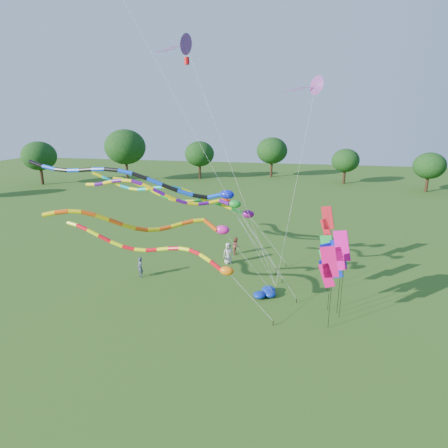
% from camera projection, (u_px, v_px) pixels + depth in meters
% --- Properties ---
extents(ground, '(160.00, 160.00, 0.00)m').
position_uv_depth(ground, '(229.00, 315.00, 23.00)').
color(ground, '#285616').
rests_on(ground, ground).
extents(tree_ring, '(120.23, 119.06, 9.53)m').
position_uv_depth(tree_ring, '(254.00, 254.00, 18.08)').
color(tree_ring, '#382314').
rests_on(tree_ring, ground).
extents(tube_kite_red, '(13.38, 1.56, 5.73)m').
position_uv_depth(tube_kite_red, '(165.00, 252.00, 23.06)').
color(tube_kite_red, black).
rests_on(tube_kite_red, ground).
extents(tube_kite_orange, '(12.25, 5.79, 7.33)m').
position_uv_depth(tube_kite_orange, '(163.00, 224.00, 22.32)').
color(tube_kite_orange, black).
rests_on(tube_kite_orange, ground).
extents(tube_kite_purple, '(13.41, 1.82, 8.61)m').
position_uv_depth(tube_kite_purple, '(178.00, 195.00, 23.20)').
color(tube_kite_purple, black).
rests_on(tube_kite_purple, ground).
extents(tube_kite_blue, '(18.52, 1.77, 9.24)m').
position_uv_depth(tube_kite_blue, '(147.00, 182.00, 26.43)').
color(tube_kite_blue, black).
rests_on(tube_kite_blue, ground).
extents(tube_kite_cyan, '(13.87, 1.35, 8.19)m').
position_uv_depth(tube_kite_cyan, '(175.00, 192.00, 27.72)').
color(tube_kite_cyan, black).
rests_on(tube_kite_cyan, ground).
extents(tube_kite_green, '(15.39, 2.12, 7.15)m').
position_uv_depth(tube_kite_green, '(196.00, 201.00, 31.53)').
color(tube_kite_green, black).
rests_on(tube_kite_green, ground).
extents(delta_kite_high_a, '(9.51, 4.20, 18.18)m').
position_uv_depth(delta_kite_high_a, '(185.00, 45.00, 26.29)').
color(delta_kite_high_a, black).
rests_on(delta_kite_high_a, ground).
extents(delta_kite_high_c, '(3.18, 6.48, 15.03)m').
position_uv_depth(delta_kite_high_c, '(315.00, 85.00, 27.20)').
color(delta_kite_high_c, black).
rests_on(delta_kite_high_c, ground).
extents(banner_pole_magenta_b, '(1.12, 0.48, 5.52)m').
position_uv_depth(banner_pole_magenta_b, '(341.00, 251.00, 21.62)').
color(banner_pole_magenta_b, black).
rests_on(banner_pole_magenta_b, ground).
extents(banner_pole_blue_b, '(1.14, 0.37, 4.80)m').
position_uv_depth(banner_pole_blue_b, '(338.00, 259.00, 22.34)').
color(banner_pole_blue_b, black).
rests_on(banner_pole_blue_b, ground).
extents(banner_pole_blue_a, '(1.14, 0.40, 4.53)m').
position_uv_depth(banner_pole_blue_a, '(328.00, 262.00, 22.61)').
color(banner_pole_blue_a, black).
rests_on(banner_pole_blue_a, ground).
extents(banner_pole_green, '(1.13, 0.43, 4.13)m').
position_uv_depth(banner_pole_green, '(327.00, 252.00, 25.34)').
color(banner_pole_green, black).
rests_on(banner_pole_green, ground).
extents(banner_pole_magenta_a, '(1.16, 0.14, 5.01)m').
position_uv_depth(banner_pole_magenta_a, '(328.00, 267.00, 20.57)').
color(banner_pole_magenta_a, black).
rests_on(banner_pole_magenta_a, ground).
extents(banner_pole_red, '(1.10, 0.53, 5.22)m').
position_uv_depth(banner_pole_red, '(327.00, 222.00, 28.81)').
color(banner_pole_red, black).
rests_on(banner_pole_red, ground).
extents(blue_nylon_heap, '(1.30, 1.43, 0.50)m').
position_uv_depth(blue_nylon_heap, '(265.00, 291.00, 25.60)').
color(blue_nylon_heap, '#0C299C').
rests_on(blue_nylon_heap, ground).
extents(person_a, '(1.04, 0.94, 1.79)m').
position_uv_depth(person_a, '(228.00, 253.00, 30.82)').
color(person_a, beige).
rests_on(person_a, ground).
extents(person_b, '(0.69, 0.66, 1.59)m').
position_uv_depth(person_b, '(140.00, 267.00, 28.18)').
color(person_b, '#3C4654').
rests_on(person_b, ground).
extents(person_c, '(0.71, 0.84, 1.53)m').
position_uv_depth(person_c, '(236.00, 246.00, 33.05)').
color(person_c, brown).
rests_on(person_c, ground).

